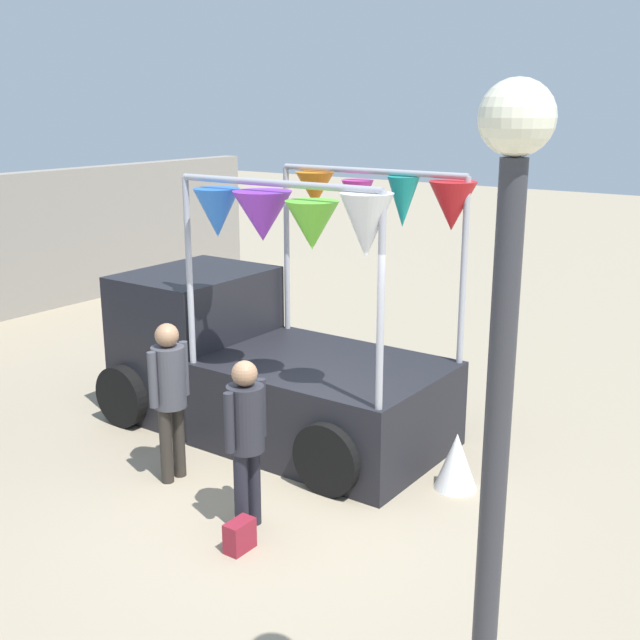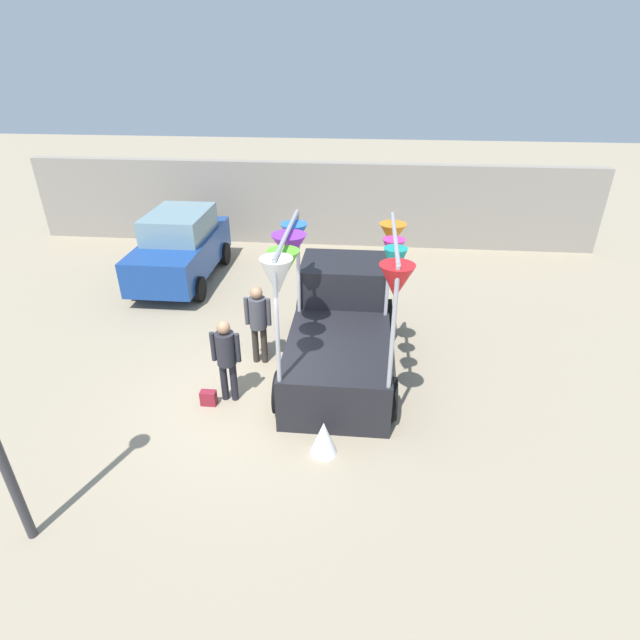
# 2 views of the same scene
# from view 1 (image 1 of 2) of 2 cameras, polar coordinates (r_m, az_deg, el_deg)

# --- Properties ---
(ground_plane) EXTENTS (60.00, 60.00, 0.00)m
(ground_plane) POSITION_cam_1_polar(r_m,az_deg,el_deg) (8.15, -3.20, -12.81)
(ground_plane) COLOR gray
(vendor_truck) EXTENTS (2.46, 4.15, 3.10)m
(vendor_truck) POSITION_cam_1_polar(r_m,az_deg,el_deg) (9.61, -4.40, -2.43)
(vendor_truck) COLOR black
(vendor_truck) RESTS_ON ground
(person_customer) EXTENTS (0.53, 0.34, 1.63)m
(person_customer) POSITION_cam_1_polar(r_m,az_deg,el_deg) (7.32, -5.29, -7.74)
(person_customer) COLOR black
(person_customer) RESTS_ON ground
(person_vendor) EXTENTS (0.53, 0.34, 1.69)m
(person_vendor) POSITION_cam_1_polar(r_m,az_deg,el_deg) (8.34, -10.66, -4.69)
(person_vendor) COLOR #2D2823
(person_vendor) RESTS_ON ground
(handbag) EXTENTS (0.28, 0.16, 0.28)m
(handbag) POSITION_cam_1_polar(r_m,az_deg,el_deg) (7.34, -5.73, -15.02)
(handbag) COLOR maroon
(handbag) RESTS_ON ground
(street_lamp) EXTENTS (0.32, 0.32, 3.93)m
(street_lamp) POSITION_cam_1_polar(r_m,az_deg,el_deg) (3.67, 12.64, -5.31)
(street_lamp) COLOR #333338
(street_lamp) RESTS_ON ground
(folded_kite_bundle_white) EXTENTS (0.57, 0.57, 0.60)m
(folded_kite_bundle_white) POSITION_cam_1_polar(r_m,az_deg,el_deg) (8.40, 9.67, -9.85)
(folded_kite_bundle_white) COLOR white
(folded_kite_bundle_white) RESTS_ON ground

